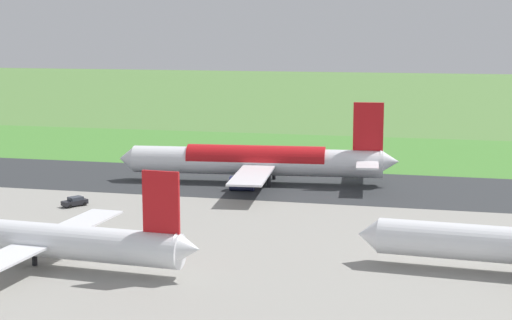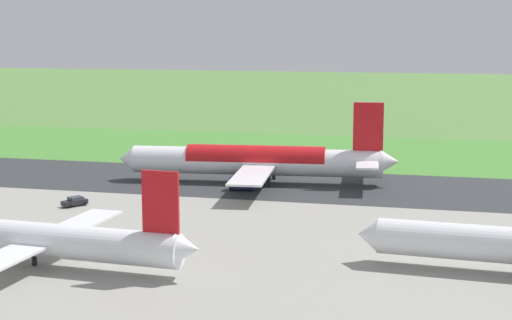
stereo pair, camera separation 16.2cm
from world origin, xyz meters
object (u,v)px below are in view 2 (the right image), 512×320
airliner_main (258,161)px  service_car_followme (75,201)px  traffic_cone_orange (257,157)px  airliner_parked_mid (35,238)px  no_stopping_sign (280,153)px

airliner_main → service_car_followme: 36.88m
service_car_followme → traffic_cone_orange: size_ratio=8.20×
service_car_followme → traffic_cone_orange: (-17.71, -56.44, -0.57)m
airliner_main → service_car_followme: bearing=47.2°
airliner_parked_mid → traffic_cone_orange: 89.00m
airliner_main → service_car_followme: (24.94, 26.94, -3.51)m
airliner_parked_mid → traffic_cone_orange: size_ratio=80.74×
airliner_parked_mid → service_car_followme: size_ratio=9.85×
airliner_parked_mid → no_stopping_sign: (-12.48, -87.57, -2.15)m
airliner_parked_mid → traffic_cone_orange: (-7.01, -88.66, -3.26)m
airliner_parked_mid → airliner_main: bearing=-103.5°
airliner_parked_mid → service_car_followme: (10.70, -32.22, -2.70)m
service_car_followme → no_stopping_sign: no_stopping_sign is taller
traffic_cone_orange → service_car_followme: bearing=72.6°
airliner_main → traffic_cone_orange: airliner_main is taller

